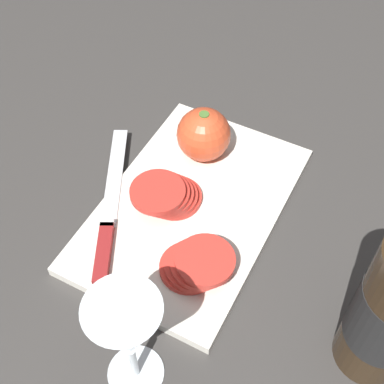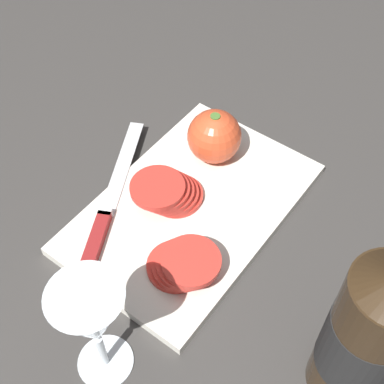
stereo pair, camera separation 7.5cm
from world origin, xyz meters
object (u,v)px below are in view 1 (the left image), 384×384
at_px(knife, 107,231).
at_px(tomato_slice_stack_far, 167,195).
at_px(whole_tomato, 204,134).
at_px(tomato_slice_stack_near, 197,264).
at_px(wine_glass, 127,334).

bearing_deg(knife, tomato_slice_stack_far, -57.56).
distance_m(whole_tomato, tomato_slice_stack_far, 0.12).
bearing_deg(tomato_slice_stack_far, whole_tomato, -0.41).
relative_size(tomato_slice_stack_near, tomato_slice_stack_far, 0.95).
bearing_deg(tomato_slice_stack_near, wine_glass, 178.44).
bearing_deg(knife, wine_glass, -164.37).
height_order(knife, tomato_slice_stack_near, tomato_slice_stack_near).
xyz_separation_m(whole_tomato, knife, (-0.20, 0.05, -0.04)).
distance_m(whole_tomato, tomato_slice_stack_near, 0.21).
bearing_deg(knife, tomato_slice_stack_near, -115.29).
bearing_deg(wine_glass, tomato_slice_stack_far, 20.43).
height_order(whole_tomato, knife, whole_tomato).
bearing_deg(wine_glass, tomato_slice_stack_near, -1.56).
distance_m(knife, tomato_slice_stack_far, 0.10).
relative_size(wine_glass, knife, 0.64).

